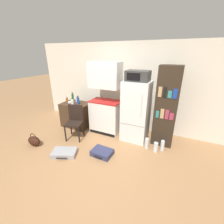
# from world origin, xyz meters

# --- Properties ---
(ground_plane) EXTENTS (24.00, 24.00, 0.00)m
(ground_plane) POSITION_xyz_m (0.00, 0.00, 0.00)
(ground_plane) COLOR #A3754C
(wall_back) EXTENTS (6.40, 0.10, 2.46)m
(wall_back) POSITION_xyz_m (0.20, 2.00, 1.23)
(wall_back) COLOR silver
(wall_back) RESTS_ON ground_plane
(side_table) EXTENTS (0.84, 0.62, 0.74)m
(side_table) POSITION_xyz_m (-1.34, 1.29, 0.37)
(side_table) COLOR #422D1E
(side_table) RESTS_ON ground_plane
(kitchen_hutch) EXTENTS (0.85, 0.51, 1.96)m
(kitchen_hutch) POSITION_xyz_m (-0.34, 1.35, 0.90)
(kitchen_hutch) COLOR white
(kitchen_hutch) RESTS_ON ground_plane
(refrigerator) EXTENTS (0.64, 0.59, 1.54)m
(refrigerator) POSITION_xyz_m (0.54, 1.32, 0.77)
(refrigerator) COLOR white
(refrigerator) RESTS_ON ground_plane
(microwave) EXTENTS (0.54, 0.40, 0.24)m
(microwave) POSITION_xyz_m (0.54, 1.32, 1.67)
(microwave) COLOR #333333
(microwave) RESTS_ON refrigerator
(bookshelf) EXTENTS (0.49, 0.38, 1.92)m
(bookshelf) POSITION_xyz_m (1.24, 1.41, 0.96)
(bookshelf) COLOR #2D2319
(bookshelf) RESTS_ON ground_plane
(bottle_green_tall) EXTENTS (0.07, 0.07, 0.25)m
(bottle_green_tall) POSITION_xyz_m (-1.65, 1.54, 0.84)
(bottle_green_tall) COLOR #1E6028
(bottle_green_tall) RESTS_ON side_table
(bottle_blue_soda) EXTENTS (0.08, 0.08, 0.24)m
(bottle_blue_soda) POSITION_xyz_m (-1.22, 1.27, 0.84)
(bottle_blue_soda) COLOR #1E47A3
(bottle_blue_soda) RESTS_ON side_table
(bottle_milk_white) EXTENTS (0.09, 0.09, 0.17)m
(bottle_milk_white) POSITION_xyz_m (-1.38, 1.19, 0.81)
(bottle_milk_white) COLOR white
(bottle_milk_white) RESTS_ON side_table
(bottle_clear_short) EXTENTS (0.07, 0.07, 0.15)m
(bottle_clear_short) POSITION_xyz_m (-1.41, 1.44, 0.80)
(bottle_clear_short) COLOR silver
(bottle_clear_short) RESTS_ON side_table
(bottle_amber_beer) EXTENTS (0.06, 0.06, 0.15)m
(bottle_amber_beer) POSITION_xyz_m (-1.67, 1.29, 0.80)
(bottle_amber_beer) COLOR brown
(bottle_amber_beer) RESTS_ON side_table
(bowl) EXTENTS (0.13, 0.13, 0.04)m
(bowl) POSITION_xyz_m (-1.53, 1.26, 0.75)
(bowl) COLOR silver
(bowl) RESTS_ON side_table
(chair) EXTENTS (0.50, 0.50, 0.90)m
(chair) POSITION_xyz_m (-0.93, 0.71, 0.53)
(chair) COLOR black
(chair) RESTS_ON ground_plane
(suitcase_large_flat) EXTENTS (0.47, 0.38, 0.12)m
(suitcase_large_flat) POSITION_xyz_m (0.11, 0.31, 0.06)
(suitcase_large_flat) COLOR navy
(suitcase_large_flat) RESTS_ON ground_plane
(suitcase_small_flat) EXTENTS (0.62, 0.53, 0.11)m
(suitcase_small_flat) POSITION_xyz_m (-0.67, -0.06, 0.05)
(suitcase_small_flat) COLOR #99999E
(suitcase_small_flat) RESTS_ON ground_plane
(handbag) EXTENTS (0.36, 0.20, 0.33)m
(handbag) POSITION_xyz_m (-1.60, -0.09, 0.12)
(handbag) COLOR #33190F
(handbag) RESTS_ON ground_plane
(water_bottle_front) EXTENTS (0.09, 0.09, 0.33)m
(water_bottle_front) POSITION_xyz_m (1.31, 1.07, 0.14)
(water_bottle_front) COLOR silver
(water_bottle_front) RESTS_ON ground_plane
(water_bottle_middle) EXTENTS (0.09, 0.09, 0.34)m
(water_bottle_middle) POSITION_xyz_m (0.95, 1.01, 0.14)
(water_bottle_middle) COLOR silver
(water_bottle_middle) RESTS_ON ground_plane
(water_bottle_back) EXTENTS (0.10, 0.10, 0.30)m
(water_bottle_back) POSITION_xyz_m (1.17, 0.96, 0.13)
(water_bottle_back) COLOR silver
(water_bottle_back) RESTS_ON ground_plane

